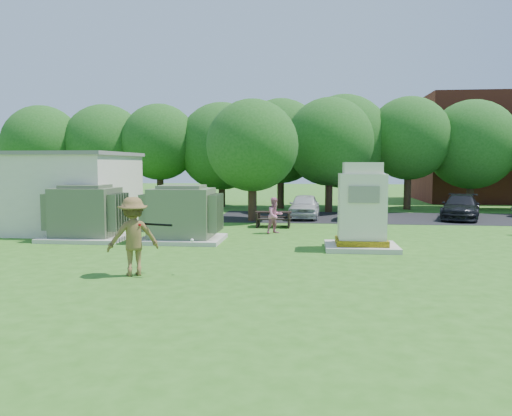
# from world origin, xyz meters

# --- Properties ---
(ground) EXTENTS (120.00, 120.00, 0.00)m
(ground) POSITION_xyz_m (0.00, 0.00, 0.00)
(ground) COLOR #2D6619
(ground) RESTS_ON ground
(service_building) EXTENTS (10.00, 5.00, 3.20)m
(service_building) POSITION_xyz_m (-11.00, 7.00, 1.60)
(service_building) COLOR beige
(service_building) RESTS_ON ground
(service_building_roof) EXTENTS (10.20, 5.20, 0.15)m
(service_building_roof) POSITION_xyz_m (-11.00, 7.00, 3.27)
(service_building_roof) COLOR slate
(service_building_roof) RESTS_ON service_building
(parking_strip) EXTENTS (20.00, 6.00, 0.01)m
(parking_strip) POSITION_xyz_m (7.00, 13.50, 0.01)
(parking_strip) COLOR #232326
(parking_strip) RESTS_ON ground
(transformer_left) EXTENTS (3.00, 2.40, 2.07)m
(transformer_left) POSITION_xyz_m (-6.50, 4.50, 0.97)
(transformer_left) COLOR beige
(transformer_left) RESTS_ON ground
(transformer_right) EXTENTS (3.00, 2.40, 2.07)m
(transformer_right) POSITION_xyz_m (-2.80, 4.50, 0.97)
(transformer_right) COLOR beige
(transformer_right) RESTS_ON ground
(generator_cabinet) EXTENTS (2.38, 1.95, 2.90)m
(generator_cabinet) POSITION_xyz_m (3.61, 3.42, 1.27)
(generator_cabinet) COLOR beige
(generator_cabinet) RESTS_ON ground
(picnic_table) EXTENTS (1.63, 1.22, 0.70)m
(picnic_table) POSITION_xyz_m (0.25, 9.09, 0.43)
(picnic_table) COLOR black
(picnic_table) RESTS_ON ground
(batter) EXTENTS (1.50, 1.28, 2.01)m
(batter) POSITION_xyz_m (-2.58, -1.22, 1.00)
(batter) COLOR brown
(batter) RESTS_ON ground
(person_at_picnic) EXTENTS (0.91, 0.89, 1.48)m
(person_at_picnic) POSITION_xyz_m (0.46, 6.92, 0.74)
(person_at_picnic) COLOR #D37097
(person_at_picnic) RESTS_ON ground
(car_white) EXTENTS (1.69, 3.82, 1.28)m
(car_white) POSITION_xyz_m (1.60, 12.97, 0.64)
(car_white) COLOR silver
(car_white) RESTS_ON ground
(car_silver_a) EXTENTS (2.60, 4.57, 1.42)m
(car_silver_a) POSITION_xyz_m (4.72, 13.18, 0.71)
(car_silver_a) COLOR #AFB0B4
(car_silver_a) RESTS_ON ground
(car_dark) EXTENTS (3.09, 4.69, 1.26)m
(car_dark) POSITION_xyz_m (9.66, 13.30, 0.63)
(car_dark) COLOR black
(car_dark) RESTS_ON ground
(batting_equipment) EXTENTS (1.49, 0.45, 0.50)m
(batting_equipment) POSITION_xyz_m (-1.90, -1.21, 1.24)
(batting_equipment) COLOR black
(batting_equipment) RESTS_ON ground
(tree_row) EXTENTS (41.30, 13.30, 7.30)m
(tree_row) POSITION_xyz_m (1.75, 18.50, 4.15)
(tree_row) COLOR #47301E
(tree_row) RESTS_ON ground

